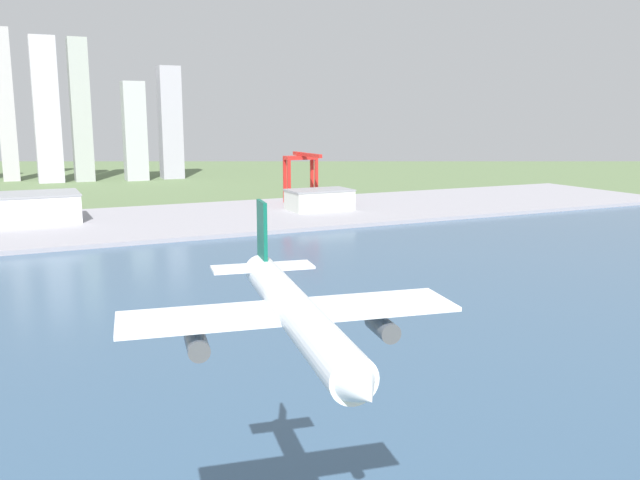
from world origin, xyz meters
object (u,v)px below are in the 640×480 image
object	(u,v)px
port_crane_red	(302,166)
warehouse_main	(28,208)
warehouse_annex	(319,200)
airplane_landing	(296,313)

from	to	relation	value
port_crane_red	warehouse_main	distance (m)	191.91
port_crane_red	warehouse_main	world-z (taller)	port_crane_red
warehouse_main	warehouse_annex	size ratio (longest dim) A/B	1.37
airplane_landing	warehouse_main	xyz separation A→B (m)	(-16.86, 379.91, -34.28)
airplane_landing	warehouse_annex	world-z (taller)	airplane_landing
warehouse_main	warehouse_annex	distance (m)	187.50
port_crane_red	warehouse_main	size ratio (longest dim) A/B	0.79
warehouse_annex	airplane_landing	bearing A→B (deg)	-115.58
airplane_landing	warehouse_main	world-z (taller)	airplane_landing
warehouse_annex	port_crane_red	bearing A→B (deg)	83.12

